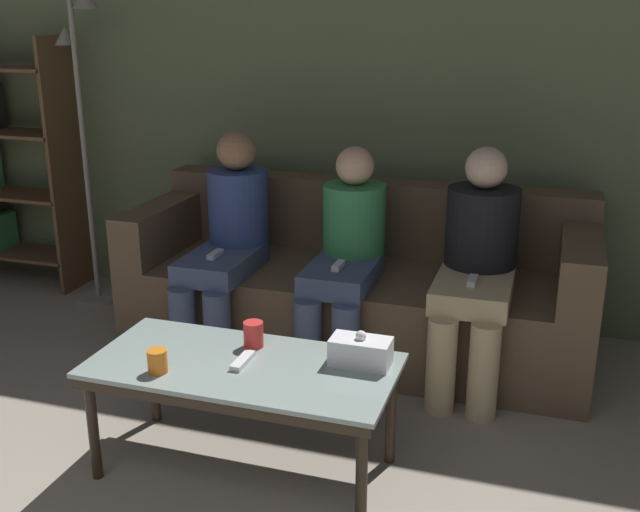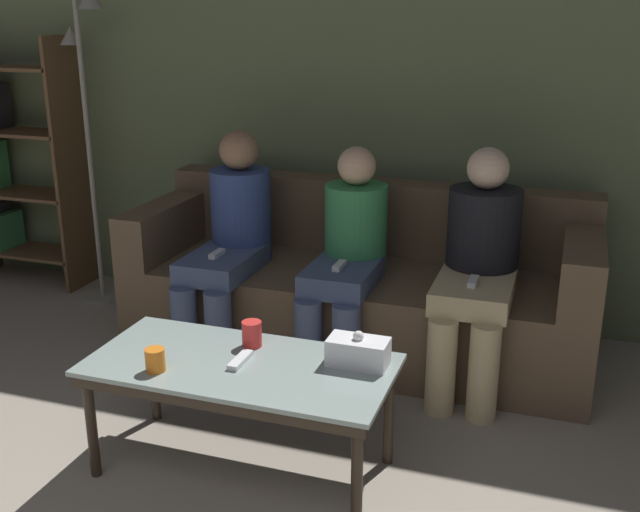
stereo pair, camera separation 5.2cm
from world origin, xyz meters
TOP-DOWN VIEW (x-y plane):
  - wall_back at (0.00, 3.87)m, footprint 12.00×0.06m
  - couch at (0.00, 3.36)m, footprint 2.31×0.86m
  - coffee_table at (-0.11, 2.11)m, footprint 1.13×0.54m
  - cup_near_left at (-0.37, 1.95)m, footprint 0.07×0.07m
  - cup_near_right at (-0.12, 2.26)m, footprint 0.08×0.08m
  - tissue_box at (0.31, 2.24)m, footprint 0.22×0.12m
  - game_remote at (-0.11, 2.11)m, footprint 0.04×0.15m
  - bookshelf at (-2.41, 3.64)m, footprint 0.80×0.32m
  - standing_lamp at (-1.66, 3.49)m, footprint 0.31×0.26m
  - seated_person_left_end at (-0.62, 3.12)m, footprint 0.31×0.70m
  - seated_person_mid_left at (0.00, 3.13)m, footprint 0.31×0.67m
  - seated_person_mid_right at (0.62, 3.13)m, footprint 0.34×0.71m

SIDE VIEW (x-z plane):
  - couch at x=0.00m, z-range -0.10..0.72m
  - coffee_table at x=-0.11m, z-range 0.18..0.63m
  - game_remote at x=-0.11m, z-range 0.45..0.47m
  - cup_near_left at x=-0.37m, z-range 0.45..0.53m
  - cup_near_right at x=-0.12m, z-range 0.45..0.55m
  - tissue_box at x=0.31m, z-range 0.43..0.57m
  - seated_person_mid_left at x=0.00m, z-range 0.04..1.10m
  - seated_person_mid_right at x=0.62m, z-range 0.04..1.14m
  - seated_person_left_end at x=-0.62m, z-range 0.04..1.15m
  - bookshelf at x=-2.41m, z-range -0.02..1.53m
  - standing_lamp at x=-1.66m, z-range 0.21..2.02m
  - wall_back at x=0.00m, z-range 0.00..2.60m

